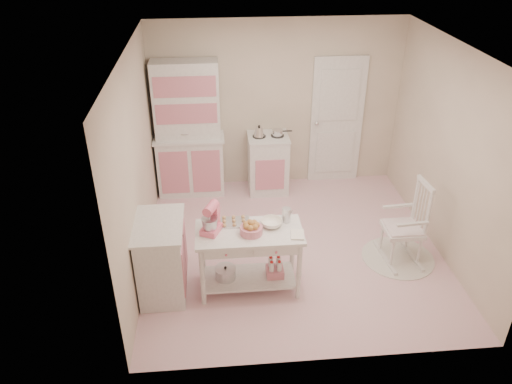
# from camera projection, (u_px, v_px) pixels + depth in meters

# --- Properties ---
(room_shell) EXTENTS (3.84, 3.84, 2.62)m
(room_shell) POSITION_uv_depth(u_px,v_px,m) (298.00, 133.00, 5.81)
(room_shell) COLOR pink
(room_shell) RESTS_ON ground
(door) EXTENTS (0.82, 0.05, 2.04)m
(door) POSITION_uv_depth(u_px,v_px,m) (337.00, 121.00, 7.82)
(door) COLOR white
(door) RESTS_ON ground
(hutch) EXTENTS (1.06, 0.50, 2.08)m
(hutch) POSITION_uv_depth(u_px,v_px,m) (188.00, 130.00, 7.44)
(hutch) COLOR white
(hutch) RESTS_ON ground
(stove) EXTENTS (0.62, 0.57, 0.92)m
(stove) POSITION_uv_depth(u_px,v_px,m) (268.00, 163.00, 7.78)
(stove) COLOR white
(stove) RESTS_ON ground
(base_cabinet) EXTENTS (0.54, 0.84, 0.92)m
(base_cabinet) POSITION_uv_depth(u_px,v_px,m) (162.00, 258.00, 5.69)
(base_cabinet) COLOR white
(base_cabinet) RESTS_ON ground
(lace_rug) EXTENTS (0.92, 0.92, 0.01)m
(lace_rug) POSITION_uv_depth(u_px,v_px,m) (398.00, 257.00, 6.43)
(lace_rug) COLOR white
(lace_rug) RESTS_ON ground
(rocking_chair) EXTENTS (0.54, 0.76, 1.10)m
(rocking_chair) POSITION_uv_depth(u_px,v_px,m) (404.00, 222.00, 6.16)
(rocking_chair) COLOR white
(rocking_chair) RESTS_ON ground
(work_table) EXTENTS (1.20, 0.60, 0.80)m
(work_table) POSITION_uv_depth(u_px,v_px,m) (249.00, 260.00, 5.75)
(work_table) COLOR white
(work_table) RESTS_ON ground
(stand_mixer) EXTENTS (0.30, 0.34, 0.34)m
(stand_mixer) POSITION_uv_depth(u_px,v_px,m) (211.00, 219.00, 5.45)
(stand_mixer) COLOR #F66887
(stand_mixer) RESTS_ON work_table
(cookie_tray) EXTENTS (0.34, 0.24, 0.02)m
(cookie_tray) POSITION_uv_depth(u_px,v_px,m) (235.00, 222.00, 5.69)
(cookie_tray) COLOR silver
(cookie_tray) RESTS_ON work_table
(bread_basket) EXTENTS (0.25, 0.25, 0.09)m
(bread_basket) POSITION_uv_depth(u_px,v_px,m) (251.00, 230.00, 5.49)
(bread_basket) COLOR #D67B8D
(bread_basket) RESTS_ON work_table
(mixing_bowl) EXTENTS (0.25, 0.25, 0.08)m
(mixing_bowl) POSITION_uv_depth(u_px,v_px,m) (271.00, 223.00, 5.62)
(mixing_bowl) COLOR white
(mixing_bowl) RESTS_ON work_table
(metal_pitcher) EXTENTS (0.10, 0.10, 0.17)m
(metal_pitcher) POSITION_uv_depth(u_px,v_px,m) (286.00, 215.00, 5.68)
(metal_pitcher) COLOR silver
(metal_pitcher) RESTS_ON work_table
(recipe_book) EXTENTS (0.17, 0.21, 0.02)m
(recipe_book) POSITION_uv_depth(u_px,v_px,m) (291.00, 234.00, 5.48)
(recipe_book) COLOR white
(recipe_book) RESTS_ON work_table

